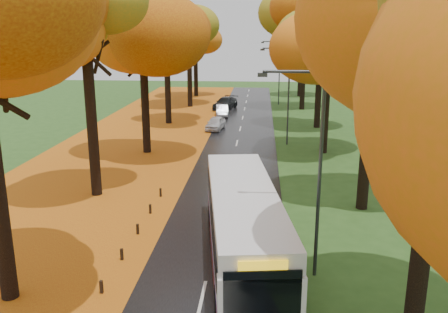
# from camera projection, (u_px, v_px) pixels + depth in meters

# --- Properties ---
(road) EXTENTS (6.50, 90.00, 0.04)m
(road) POSITION_uv_depth(u_px,v_px,m) (233.00, 159.00, 35.32)
(road) COLOR black
(road) RESTS_ON ground
(centre_line) EXTENTS (0.12, 90.00, 0.01)m
(centre_line) POSITION_uv_depth(u_px,v_px,m) (233.00, 158.00, 35.32)
(centre_line) COLOR silver
(centre_line) RESTS_ON road
(leaf_verge) EXTENTS (12.00, 90.00, 0.02)m
(leaf_verge) POSITION_uv_depth(u_px,v_px,m) (115.00, 156.00, 36.01)
(leaf_verge) COLOR #97310D
(leaf_verge) RESTS_ON ground
(leaf_drift) EXTENTS (0.90, 90.00, 0.01)m
(leaf_drift) POSITION_uv_depth(u_px,v_px,m) (193.00, 158.00, 35.55)
(leaf_drift) COLOR #C47E14
(leaf_drift) RESTS_ON road
(trees_left) EXTENTS (9.20, 74.00, 13.88)m
(trees_left) POSITION_uv_depth(u_px,v_px,m) (140.00, 27.00, 35.39)
(trees_left) COLOR black
(trees_left) RESTS_ON ground
(trees_right) EXTENTS (9.30, 74.20, 13.96)m
(trees_right) POSITION_uv_depth(u_px,v_px,m) (335.00, 25.00, 34.12)
(trees_right) COLOR black
(trees_right) RESTS_ON ground
(bollard_row) EXTENTS (0.11, 23.51, 0.52)m
(bollard_row) POSITION_uv_depth(u_px,v_px,m) (89.00, 307.00, 16.00)
(bollard_row) COLOR black
(bollard_row) RESTS_ON ground
(streetlamp_near) EXTENTS (2.45, 0.18, 8.00)m
(streetlamp_near) POSITION_uv_depth(u_px,v_px,m) (314.00, 159.00, 17.44)
(streetlamp_near) COLOR #333538
(streetlamp_near) RESTS_ON ground
(streetlamp_mid) EXTENTS (2.45, 0.18, 8.00)m
(streetlamp_mid) POSITION_uv_depth(u_px,v_px,m) (286.00, 88.00, 38.63)
(streetlamp_mid) COLOR #333538
(streetlamp_mid) RESTS_ON ground
(streetlamp_far) EXTENTS (2.45, 0.18, 8.00)m
(streetlamp_far) POSITION_uv_depth(u_px,v_px,m) (277.00, 67.00, 59.81)
(streetlamp_far) COLOR #333538
(streetlamp_far) RESTS_ON ground
(bus) EXTENTS (4.18, 11.83, 3.05)m
(bus) POSITION_uv_depth(u_px,v_px,m) (243.00, 224.00, 19.40)
(bus) COLOR #53130D
(bus) RESTS_ON road
(car_white) EXTENTS (1.94, 3.75, 1.22)m
(car_white) POSITION_uv_depth(u_px,v_px,m) (216.00, 123.00, 45.43)
(car_white) COLOR silver
(car_white) RESTS_ON road
(car_silver) EXTENTS (1.66, 3.83, 1.23)m
(car_silver) POSITION_uv_depth(u_px,v_px,m) (222.00, 110.00, 52.63)
(car_silver) COLOR #ADB0B5
(car_silver) RESTS_ON road
(car_dark) EXTENTS (3.18, 5.15, 1.39)m
(car_dark) POSITION_uv_depth(u_px,v_px,m) (225.00, 103.00, 57.34)
(car_dark) COLOR black
(car_dark) RESTS_ON road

